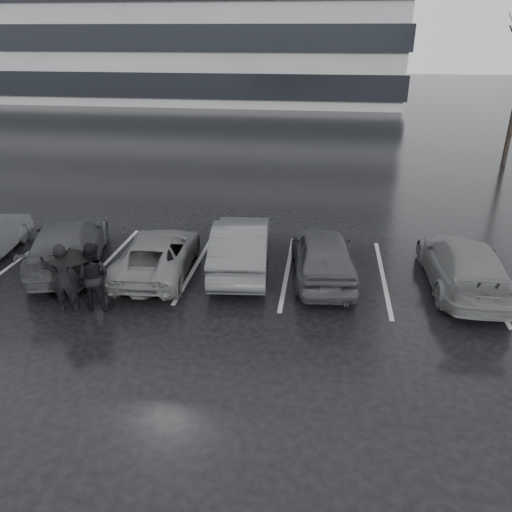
{
  "coord_description": "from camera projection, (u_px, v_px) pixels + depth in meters",
  "views": [
    {
      "loc": [
        1.52,
        -10.91,
        6.54
      ],
      "look_at": [
        -0.14,
        1.0,
        1.1
      ],
      "focal_mm": 35.0,
      "sensor_mm": 36.0,
      "label": 1
    }
  ],
  "objects": [
    {
      "name": "car_east",
      "position": [
        463.0,
        264.0,
        13.73
      ],
      "size": [
        1.93,
        4.68,
        1.35
      ],
      "primitive_type": "imported",
      "rotation": [
        0.0,
        0.0,
        3.15
      ],
      "color": "#464648",
      "rests_on": "ground"
    },
    {
      "name": "car_west_a",
      "position": [
        241.0,
        245.0,
        14.8
      ],
      "size": [
        2.03,
        4.67,
        1.49
      ],
      "primitive_type": "imported",
      "rotation": [
        0.0,
        0.0,
        3.24
      ],
      "color": "#2A2B2D",
      "rests_on": "ground"
    },
    {
      "name": "car_west_b",
      "position": [
        157.0,
        254.0,
        14.57
      ],
      "size": [
        2.25,
        4.39,
        1.19
      ],
      "primitive_type": "imported",
      "rotation": [
        0.0,
        0.0,
        3.21
      ],
      "color": "#464648",
      "rests_on": "ground"
    },
    {
      "name": "stall_stripes",
      "position": [
        241.0,
        268.0,
        15.09
      ],
      "size": [
        19.72,
        5.0,
        0.0
      ],
      "color": "#9C9C9E",
      "rests_on": "ground"
    },
    {
      "name": "pedestrian_right",
      "position": [
        93.0,
        276.0,
        12.57
      ],
      "size": [
        0.9,
        0.72,
        1.8
      ],
      "primitive_type": "imported",
      "rotation": [
        0.0,
        0.0,
        3.1
      ],
      "color": "black",
      "rests_on": "ground"
    },
    {
      "name": "ground",
      "position": [
        256.0,
        311.0,
        12.74
      ],
      "size": [
        160.0,
        160.0,
        0.0
      ],
      "primitive_type": "plane",
      "color": "black",
      "rests_on": "ground"
    },
    {
      "name": "car_west_c",
      "position": [
        68.0,
        243.0,
        15.06
      ],
      "size": [
        3.31,
        5.19,
        1.4
      ],
      "primitive_type": "imported",
      "rotation": [
        0.0,
        0.0,
        3.44
      ],
      "color": "black",
      "rests_on": "ground"
    },
    {
      "name": "pedestrian_left",
      "position": [
        64.0,
        278.0,
        12.4
      ],
      "size": [
        0.75,
        0.56,
        1.85
      ],
      "primitive_type": "imported",
      "rotation": [
        0.0,
        0.0,
        3.34
      ],
      "color": "black",
      "rests_on": "ground"
    },
    {
      "name": "umbrella",
      "position": [
        70.0,
        253.0,
        12.21
      ],
      "size": [
        1.02,
        1.02,
        1.72
      ],
      "color": "black",
      "rests_on": "ground"
    },
    {
      "name": "car_main",
      "position": [
        323.0,
        255.0,
        14.24
      ],
      "size": [
        2.13,
        4.32,
        1.41
      ],
      "primitive_type": "imported",
      "rotation": [
        0.0,
        0.0,
        3.26
      ],
      "color": "black",
      "rests_on": "ground"
    }
  ]
}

